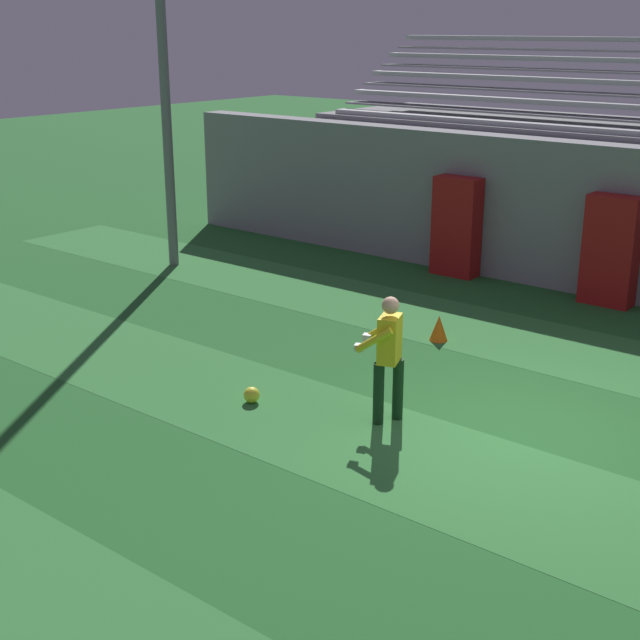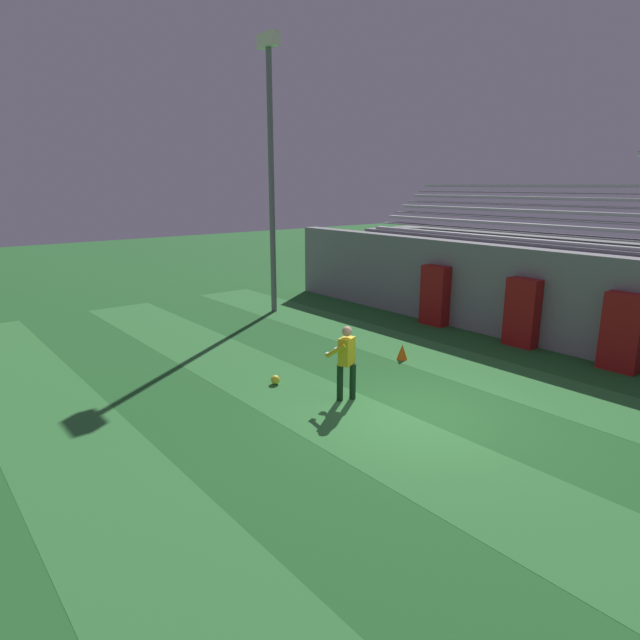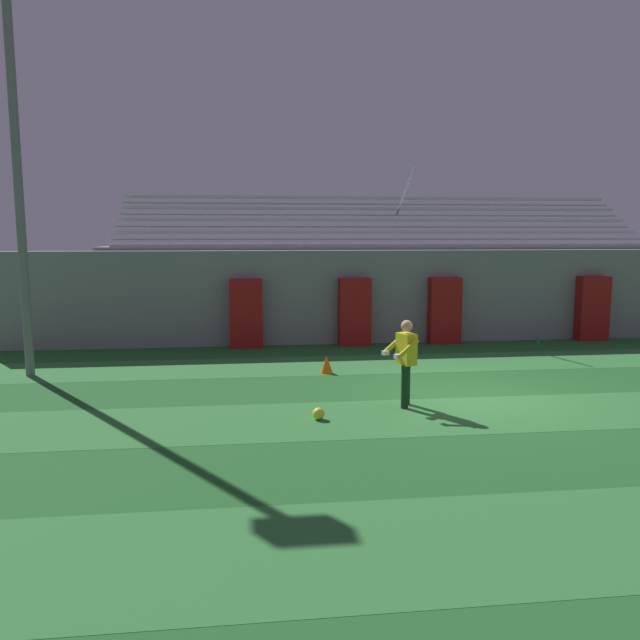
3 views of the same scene
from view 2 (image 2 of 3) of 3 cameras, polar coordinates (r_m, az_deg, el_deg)
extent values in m
plane|color=#236028|center=(11.39, 10.82, -9.81)|extent=(80.00, 80.00, 0.00)
cube|color=#337A38|center=(8.30, -19.09, -20.24)|extent=(28.00, 2.30, 0.01)
cube|color=#337A38|center=(10.45, 5.75, -11.90)|extent=(28.00, 2.30, 0.01)
cube|color=#337A38|center=(13.85, 19.48, -5.97)|extent=(28.00, 2.30, 0.01)
cube|color=gray|center=(16.32, 26.00, 1.49)|extent=(24.00, 0.60, 2.80)
cube|color=maroon|center=(16.53, 20.75, 0.73)|extent=(0.94, 0.44, 1.99)
cube|color=maroon|center=(15.39, 29.54, -1.16)|extent=(0.94, 0.44, 1.99)
cube|color=maroon|center=(18.28, 12.16, 2.57)|extent=(0.94, 0.44, 1.99)
cube|color=gray|center=(18.44, 29.15, 2.61)|extent=(18.00, 3.90, 2.90)
cube|color=#B7B7BC|center=(16.77, 27.68, 7.00)|extent=(17.10, 0.36, 0.10)
cube|color=gray|center=(16.61, 27.31, 6.19)|extent=(17.10, 0.60, 0.04)
cube|color=#B7B7BC|center=(17.38, 28.77, 8.41)|extent=(17.10, 0.36, 0.10)
cube|color=gray|center=(17.21, 28.42, 7.64)|extent=(17.10, 0.60, 0.04)
cube|color=#B7B7BC|center=(18.00, 29.80, 9.71)|extent=(17.10, 0.36, 0.10)
cube|color=gray|center=(17.83, 29.46, 8.98)|extent=(17.10, 0.60, 0.04)
cube|color=#B7B7BC|center=(18.64, 30.76, 10.93)|extent=(17.10, 0.36, 0.10)
cube|color=gray|center=(18.46, 30.44, 10.23)|extent=(17.10, 0.60, 0.04)
cylinder|color=slate|center=(19.54, -5.19, 13.97)|extent=(0.20, 0.20, 9.04)
cube|color=#F2EDCC|center=(20.09, -5.53, 27.61)|extent=(0.90, 0.36, 0.44)
cylinder|color=#143319|center=(11.70, 2.14, -6.71)|extent=(0.18, 0.18, 0.82)
cylinder|color=#143319|center=(11.80, 3.51, -6.55)|extent=(0.18, 0.18, 0.82)
cube|color=yellow|center=(11.52, 2.87, -3.33)|extent=(0.36, 0.44, 0.60)
sphere|color=tan|center=(11.40, 2.90, -1.22)|extent=(0.22, 0.22, 0.22)
cylinder|color=yellow|center=(11.36, 1.69, -3.30)|extent=(0.48, 0.26, 0.37)
cylinder|color=yellow|center=(11.77, 2.79, -2.69)|extent=(0.48, 0.26, 0.37)
cube|color=silver|center=(11.53, 0.90, -3.72)|extent=(0.14, 0.14, 0.08)
cube|color=silver|center=(11.86, 1.84, -3.20)|extent=(0.14, 0.14, 0.08)
sphere|color=yellow|center=(12.77, -4.79, -6.37)|extent=(0.22, 0.22, 0.22)
cone|color=orange|center=(14.61, 8.76, -3.39)|extent=(0.30, 0.30, 0.42)
camera|label=1|loc=(2.58, -71.54, 10.48)|focal=50.00mm
camera|label=3|loc=(11.93, -58.24, 1.13)|focal=35.00mm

